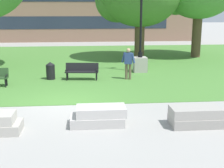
{
  "coord_description": "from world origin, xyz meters",
  "views": [
    {
      "loc": [
        0.96,
        -12.19,
        3.86
      ],
      "look_at": [
        1.91,
        -1.4,
        1.2
      ],
      "focal_mm": 50.0,
      "sensor_mm": 36.0,
      "label": 1
    }
  ],
  "objects_px": {
    "park_bench_near_left": "(82,70)",
    "lamp_post_center": "(140,56)",
    "concrete_block_left": "(99,116)",
    "concrete_block_right": "(196,117)",
    "trash_bin": "(50,71)",
    "person_bystander_far_lawn": "(128,62)"
  },
  "relations": [
    {
      "from": "park_bench_near_left",
      "to": "lamp_post_center",
      "type": "xyz_separation_m",
      "value": [
        3.54,
        1.84,
        0.47
      ]
    },
    {
      "from": "concrete_block_left",
      "to": "concrete_block_right",
      "type": "height_order",
      "value": "same"
    },
    {
      "from": "concrete_block_left",
      "to": "trash_bin",
      "type": "bearing_deg",
      "value": 108.24
    },
    {
      "from": "concrete_block_left",
      "to": "lamp_post_center",
      "type": "relative_size",
      "value": 0.38
    },
    {
      "from": "concrete_block_left",
      "to": "lamp_post_center",
      "type": "height_order",
      "value": "lamp_post_center"
    },
    {
      "from": "lamp_post_center",
      "to": "concrete_block_right",
      "type": "bearing_deg",
      "value": -88.02
    },
    {
      "from": "lamp_post_center",
      "to": "person_bystander_far_lawn",
      "type": "distance_m",
      "value": 2.25
    },
    {
      "from": "concrete_block_right",
      "to": "person_bystander_far_lawn",
      "type": "relative_size",
      "value": 1.05
    },
    {
      "from": "concrete_block_right",
      "to": "park_bench_near_left",
      "type": "height_order",
      "value": "park_bench_near_left"
    },
    {
      "from": "concrete_block_right",
      "to": "lamp_post_center",
      "type": "distance_m",
      "value": 9.06
    },
    {
      "from": "trash_bin",
      "to": "person_bystander_far_lawn",
      "type": "bearing_deg",
      "value": -5.26
    },
    {
      "from": "lamp_post_center",
      "to": "trash_bin",
      "type": "distance_m",
      "value": 5.53
    },
    {
      "from": "trash_bin",
      "to": "person_bystander_far_lawn",
      "type": "distance_m",
      "value": 4.29
    },
    {
      "from": "concrete_block_right",
      "to": "lamp_post_center",
      "type": "relative_size",
      "value": 0.37
    },
    {
      "from": "concrete_block_left",
      "to": "person_bystander_far_lawn",
      "type": "distance_m",
      "value": 6.97
    },
    {
      "from": "concrete_block_right",
      "to": "person_bystander_far_lawn",
      "type": "height_order",
      "value": "person_bystander_far_lawn"
    },
    {
      "from": "concrete_block_left",
      "to": "park_bench_near_left",
      "type": "height_order",
      "value": "park_bench_near_left"
    },
    {
      "from": "concrete_block_right",
      "to": "lamp_post_center",
      "type": "bearing_deg",
      "value": 91.98
    },
    {
      "from": "park_bench_near_left",
      "to": "lamp_post_center",
      "type": "relative_size",
      "value": 0.38
    },
    {
      "from": "concrete_block_right",
      "to": "trash_bin",
      "type": "bearing_deg",
      "value": 126.92
    },
    {
      "from": "concrete_block_right",
      "to": "lamp_post_center",
      "type": "height_order",
      "value": "lamp_post_center"
    },
    {
      "from": "concrete_block_left",
      "to": "person_bystander_far_lawn",
      "type": "relative_size",
      "value": 1.09
    }
  ]
}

